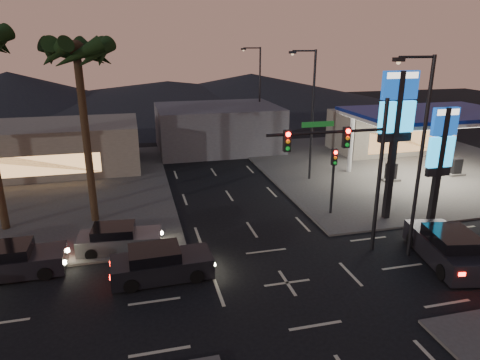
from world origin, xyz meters
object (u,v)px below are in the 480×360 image
object	(u,v)px
pylon_sign_short	(441,148)
traffic_signal_mast	(350,157)
car_lane_a_front	(160,264)
car_lane_b_mid	(12,261)
gas_station	(432,116)
car_lane_b_front	(119,239)
pylon_sign_tall	(397,117)
suv_station	(448,248)

from	to	relation	value
pylon_sign_short	traffic_signal_mast	world-z (taller)	traffic_signal_mast
traffic_signal_mast	car_lane_a_front	bearing A→B (deg)	-179.46
pylon_sign_short	car_lane_b_mid	size ratio (longest dim) A/B	1.47
gas_station	car_lane_b_front	world-z (taller)	gas_station
pylon_sign_short	car_lane_a_front	world-z (taller)	pylon_sign_short
car_lane_a_front	car_lane_b_mid	distance (m)	7.04
car_lane_b_mid	pylon_sign_short	bearing A→B (deg)	1.52
pylon_sign_tall	car_lane_a_front	bearing A→B (deg)	-165.65
car_lane_b_mid	gas_station	bearing A→B (deg)	15.99
pylon_sign_tall	car_lane_b_mid	size ratio (longest dim) A/B	1.89
pylon_sign_tall	pylon_sign_short	size ratio (longest dim) A/B	1.29
car_lane_b_mid	car_lane_b_front	bearing A→B (deg)	15.05
traffic_signal_mast	gas_station	bearing A→B (deg)	39.28
pylon_sign_tall	car_lane_a_front	world-z (taller)	pylon_sign_tall
pylon_sign_tall	traffic_signal_mast	size ratio (longest dim) A/B	1.12
traffic_signal_mast	car_lane_a_front	xyz separation A→B (m)	(-9.33, -0.09, -4.51)
gas_station	car_lane_a_front	bearing A→B (deg)	-154.91
gas_station	traffic_signal_mast	world-z (taller)	traffic_signal_mast
suv_station	pylon_sign_tall	bearing A→B (deg)	88.87
gas_station	traffic_signal_mast	xyz separation A→B (m)	(-12.24, -10.01, 0.15)
car_lane_b_front	traffic_signal_mast	bearing A→B (deg)	-15.83
car_lane_a_front	car_lane_b_mid	xyz separation A→B (m)	(-6.76, 1.98, -0.00)
gas_station	car_lane_b_front	size ratio (longest dim) A/B	2.72
car_lane_b_mid	suv_station	xyz separation A→B (m)	(20.71, -4.01, 0.10)
pylon_sign_short	car_lane_a_front	distance (m)	17.23
car_lane_b_mid	suv_station	size ratio (longest dim) A/B	0.86
gas_station	car_lane_b_mid	world-z (taller)	gas_station
car_lane_b_front	pylon_sign_short	bearing A→B (deg)	-2.11
traffic_signal_mast	suv_station	size ratio (longest dim) A/B	1.44
pylon_sign_short	traffic_signal_mast	bearing A→B (deg)	-160.87
suv_station	car_lane_a_front	bearing A→B (deg)	171.73
car_lane_b_front	car_lane_b_mid	xyz separation A→B (m)	(-4.83, -1.30, 0.05)
pylon_sign_short	car_lane_b_mid	world-z (taller)	pylon_sign_short
car_lane_b_mid	suv_station	distance (m)	21.10
car_lane_b_front	suv_station	world-z (taller)	suv_station
pylon_sign_short	car_lane_b_mid	bearing A→B (deg)	-178.48
pylon_sign_short	car_lane_b_mid	xyz separation A→B (m)	(-23.33, -0.62, -3.94)
pylon_sign_short	car_lane_b_front	bearing A→B (deg)	177.89
car_lane_b_front	pylon_sign_tall	bearing A→B (deg)	1.14
pylon_sign_short	pylon_sign_tall	bearing A→B (deg)	158.20
car_lane_b_front	suv_station	distance (m)	16.75
gas_station	car_lane_b_mid	size ratio (longest dim) A/B	2.56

